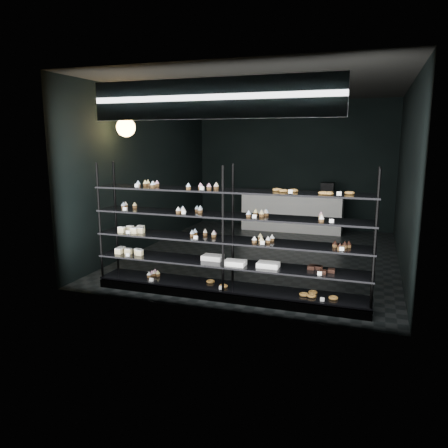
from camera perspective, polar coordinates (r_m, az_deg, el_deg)
The scene contains 5 objects.
room at distance 8.43m, azimuth 5.41°, elevation 6.54°, with size 5.01×6.01×3.20m.
display_shelf at distance 6.25m, azimuth 0.27°, elevation -4.02°, with size 4.00×0.50×1.91m.
signage at distance 5.62m, azimuth -1.73°, elevation 16.08°, with size 3.30×0.05×0.50m.
pendant_lamp at distance 7.85m, azimuth -12.70°, elevation 12.21°, with size 0.32×0.32×0.89m.
service_counter at distance 10.97m, azimuth 8.95°, elevation 1.73°, with size 2.54×0.65×1.23m.
Camera 1 is at (1.98, -8.17, 2.26)m, focal length 35.00 mm.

